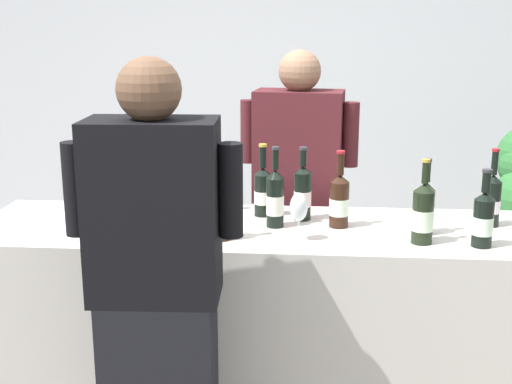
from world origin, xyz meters
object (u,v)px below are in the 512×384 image
(wine_bottle_0, at_px, (303,193))
(wine_bottle_5, at_px, (275,198))
(wine_bottle_1, at_px, (423,214))
(person_guest, at_px, (158,317))
(person_server, at_px, (297,220))
(wine_bottle_8, at_px, (262,191))
(wine_bottle_9, at_px, (147,200))
(wine_bottle_3, at_px, (339,200))
(wine_bottle_4, at_px, (125,190))
(wine_bottle_10, at_px, (491,200))
(wine_bottle_6, at_px, (483,219))
(wine_glass, at_px, (299,209))
(wine_bottle_7, at_px, (425,207))
(wine_bottle_11, at_px, (202,184))
(wine_bottle_2, at_px, (221,211))

(wine_bottle_0, bearing_deg, wine_bottle_5, -134.57)
(wine_bottle_1, bearing_deg, person_guest, -154.38)
(wine_bottle_1, height_order, person_server, person_server)
(person_server, bearing_deg, wine_bottle_0, -86.62)
(wine_bottle_1, xyz_separation_m, person_server, (-0.50, 0.77, -0.27))
(wine_bottle_8, height_order, wine_bottle_9, wine_bottle_8)
(person_guest, bearing_deg, person_server, 69.80)
(wine_bottle_1, relative_size, wine_bottle_8, 1.03)
(wine_bottle_3, relative_size, wine_bottle_8, 1.01)
(wine_bottle_3, xyz_separation_m, wine_bottle_4, (-0.93, 0.06, 0.01))
(wine_bottle_10, bearing_deg, wine_bottle_5, -174.58)
(wine_bottle_9, bearing_deg, wine_bottle_4, 134.95)
(wine_bottle_0, relative_size, person_guest, 0.19)
(wine_bottle_3, height_order, wine_bottle_9, wine_bottle_3)
(wine_bottle_6, height_order, wine_bottle_10, wine_bottle_10)
(wine_bottle_4, bearing_deg, wine_bottle_6, -10.64)
(wine_bottle_3, bearing_deg, wine_bottle_8, 157.27)
(wine_bottle_8, distance_m, person_guest, 0.87)
(wine_bottle_8, bearing_deg, wine_bottle_4, -172.56)
(wine_bottle_0, relative_size, wine_bottle_9, 1.01)
(wine_bottle_3, bearing_deg, wine_bottle_0, 148.53)
(wine_bottle_1, height_order, wine_glass, wine_bottle_1)
(wine_bottle_7, bearing_deg, wine_bottle_8, 162.78)
(wine_bottle_10, height_order, person_server, person_server)
(wine_bottle_6, distance_m, wine_bottle_8, 0.94)
(wine_bottle_3, bearing_deg, wine_bottle_9, -175.21)
(wine_bottle_9, relative_size, wine_bottle_11, 0.90)
(wine_bottle_2, relative_size, wine_bottle_7, 1.07)
(wine_bottle_1, bearing_deg, wine_bottle_9, 173.73)
(wine_bottle_10, xyz_separation_m, wine_glass, (-0.80, -0.26, 0.01))
(wine_bottle_7, xyz_separation_m, wine_bottle_8, (-0.68, 0.21, 0.00))
(wine_bottle_8, bearing_deg, wine_bottle_3, -22.73)
(wine_bottle_0, relative_size, wine_bottle_5, 0.94)
(wine_bottle_8, relative_size, wine_glass, 1.67)
(wine_bottle_7, distance_m, wine_bottle_11, 0.97)
(wine_bottle_1, bearing_deg, person_server, 122.84)
(wine_bottle_6, height_order, wine_bottle_7, wine_bottle_7)
(person_server, bearing_deg, wine_bottle_8, -109.18)
(wine_bottle_0, bearing_deg, person_server, 93.38)
(wine_bottle_5, height_order, wine_bottle_6, wine_bottle_5)
(wine_bottle_0, relative_size, wine_bottle_2, 0.97)
(wine_bottle_1, xyz_separation_m, wine_bottle_2, (-0.78, -0.02, -0.00))
(wine_bottle_4, bearing_deg, wine_bottle_10, 0.10)
(wine_bottle_2, distance_m, wine_bottle_4, 0.53)
(wine_glass, bearing_deg, wine_bottle_5, 120.31)
(wine_bottle_5, xyz_separation_m, person_guest, (-0.37, -0.62, -0.26))
(wine_bottle_9, bearing_deg, wine_bottle_1, -6.27)
(person_guest, bearing_deg, wine_bottle_5, 59.59)
(wine_bottle_7, distance_m, person_guest, 1.16)
(wine_bottle_3, relative_size, wine_bottle_6, 1.07)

